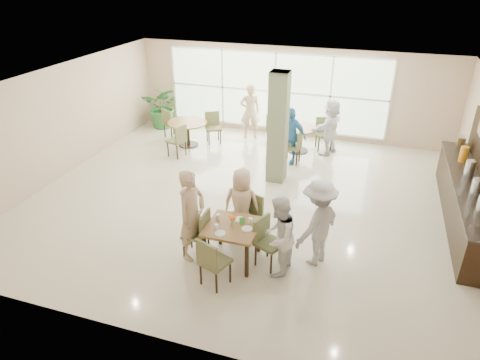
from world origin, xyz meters
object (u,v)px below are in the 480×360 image
(buffet_counter, at_px, (465,198))
(adult_a, at_px, (290,136))
(adult_b, at_px, (330,127))
(teen_far, at_px, (242,204))
(adult_standing, at_px, (250,112))
(main_table, at_px, (233,230))
(round_table_right, at_px, (299,133))
(potted_plant, at_px, (163,107))
(round_table_left, at_px, (188,127))
(teen_right, at_px, (278,236))
(teen_standing, at_px, (318,223))
(teen_left, at_px, (192,215))

(buffet_counter, height_order, adult_a, buffet_counter)
(adult_b, bearing_deg, teen_far, 7.39)
(adult_standing, bearing_deg, adult_b, 147.75)
(main_table, height_order, adult_standing, adult_standing)
(round_table_right, relative_size, adult_standing, 0.61)
(main_table, distance_m, teen_far, 0.80)
(potted_plant, bearing_deg, round_table_left, -40.55)
(teen_right, bearing_deg, buffet_counter, 134.76)
(adult_b, bearing_deg, round_table_left, -60.42)
(round_table_right, bearing_deg, teen_standing, -75.42)
(adult_b, bearing_deg, main_table, 9.94)
(teen_standing, bearing_deg, round_table_right, -138.14)
(teen_right, distance_m, adult_a, 4.86)
(main_table, height_order, adult_a, adult_a)
(round_table_right, xyz_separation_m, teen_left, (-0.90, -5.67, 0.32))
(potted_plant, distance_m, adult_standing, 3.08)
(teen_right, bearing_deg, potted_plant, -135.27)
(potted_plant, xyz_separation_m, adult_b, (5.64, -0.56, 0.10))
(round_table_right, relative_size, teen_standing, 0.63)
(round_table_right, relative_size, teen_far, 0.71)
(round_table_right, relative_size, buffet_counter, 0.23)
(teen_left, relative_size, teen_right, 1.16)
(main_table, relative_size, buffet_counter, 0.20)
(adult_a, bearing_deg, teen_right, -70.88)
(main_table, xyz_separation_m, teen_left, (-0.76, -0.10, 0.23))
(teen_right, relative_size, adult_b, 0.94)
(buffet_counter, height_order, teen_right, buffet_counter)
(buffet_counter, xyz_separation_m, adult_a, (-4.22, 1.84, 0.24))
(potted_plant, bearing_deg, teen_left, -58.62)
(round_table_left, distance_m, round_table_right, 3.35)
(round_table_left, xyz_separation_m, adult_standing, (1.61, 1.20, 0.28))
(teen_standing, bearing_deg, round_table_left, -107.17)
(main_table, relative_size, round_table_left, 0.79)
(round_table_left, relative_size, teen_standing, 0.71)
(teen_left, distance_m, adult_a, 4.86)
(buffet_counter, height_order, adult_standing, buffet_counter)
(teen_far, relative_size, teen_right, 0.99)
(round_table_right, distance_m, teen_standing, 5.32)
(round_table_left, height_order, adult_a, adult_a)
(main_table, bearing_deg, buffet_counter, 33.71)
(adult_standing, bearing_deg, buffet_counter, 129.00)
(teen_standing, bearing_deg, teen_right, -21.08)
(buffet_counter, height_order, potted_plant, buffet_counter)
(buffet_counter, relative_size, adult_a, 2.95)
(adult_a, height_order, adult_b, adult_b)
(round_table_left, bearing_deg, potted_plant, 139.45)
(teen_left, bearing_deg, teen_far, -21.89)
(adult_a, bearing_deg, teen_far, -82.65)
(adult_a, bearing_deg, adult_standing, 146.17)
(round_table_right, xyz_separation_m, teen_right, (0.74, -5.67, 0.20))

